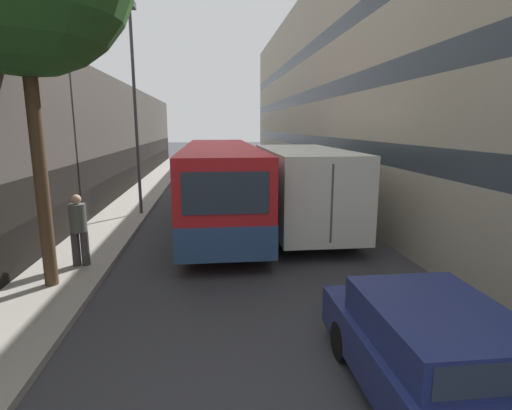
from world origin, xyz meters
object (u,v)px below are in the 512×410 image
Objects in this scene: box_truck at (297,183)px; street_lamp at (133,74)px; car_hatchback at (438,359)px; panel_van at (207,163)px; pedestrian at (79,228)px; bus at (220,182)px.

box_truck is 1.14× the size of street_lamp.
car_hatchback is 0.46× the size of box_truck.
box_truck reaches higher than panel_van.
car_hatchback is 0.98× the size of panel_van.
car_hatchback is at bearing -43.02° from pedestrian.
street_lamp is (-5.65, 11.74, 4.81)m from car_hatchback.
street_lamp is (-3.15, 1.27, 3.97)m from bus.
street_lamp is at bearing 85.60° from pedestrian.
car_hatchback is 24.02m from panel_van.
street_lamp is (0.46, 6.03, 4.39)m from pedestrian.
box_truck is 7.55m from pedestrian.
bus is at bearing -87.47° from panel_van.
street_lamp is at bearing 158.08° from bus.
box_truck is at bearing 88.58° from car_hatchback.
street_lamp is at bearing 161.34° from box_truck.
box_truck is (0.24, 9.75, 0.85)m from car_hatchback.
street_lamp reaches higher than pedestrian.
bus reaches higher than pedestrian.
bus is 2.74× the size of panel_van.
panel_van is at bearing 92.53° from bus.
panel_van is (-0.59, 13.34, -0.49)m from bus.
bus is at bearing -21.92° from street_lamp.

